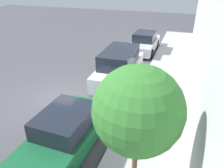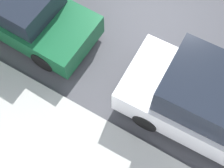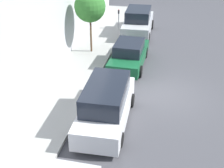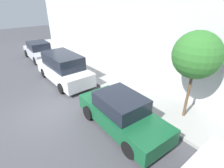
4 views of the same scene
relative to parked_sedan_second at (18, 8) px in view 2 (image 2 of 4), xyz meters
The scene contains 3 objects.
ground_plane 3.81m from the parked_sedan_second, 124.32° to the left, with size 60.00×60.00×0.00m, color #424247.
sidewalk 4.17m from the parked_sedan_second, 48.57° to the left, with size 2.67×32.00×0.15m.
parked_sedan_second is the anchor object (origin of this frame).
Camera 2 is at (5.57, 1.91, 7.59)m, focal length 50.00 mm.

